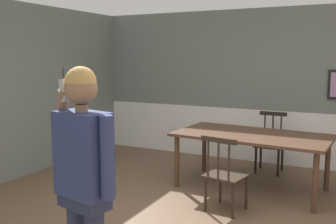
{
  "coord_description": "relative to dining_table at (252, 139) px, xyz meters",
  "views": [
    {
      "loc": [
        1.54,
        -3.63,
        1.83
      ],
      "look_at": [
        0.02,
        -0.6,
        1.35
      ],
      "focal_mm": 41.48,
      "sensor_mm": 36.0,
      "label": 1
    }
  ],
  "objects": [
    {
      "name": "dining_table",
      "position": [
        0.0,
        0.0,
        0.0
      ],
      "size": [
        2.13,
        1.23,
        0.78
      ],
      "rotation": [
        0.0,
        0.0,
        -0.07
      ],
      "color": "#4C3323",
      "rests_on": "ground_plane"
    },
    {
      "name": "person_figure",
      "position": [
        -0.4,
        -3.09,
        0.33
      ],
      "size": [
        0.56,
        0.31,
        1.77
      ],
      "rotation": [
        0.0,
        0.0,
        2.92
      ],
      "color": "#282E49",
      "rests_on": "ground_plane"
    },
    {
      "name": "chair_by_doorway",
      "position": [
        -0.07,
        -0.94,
        -0.25
      ],
      "size": [
        0.52,
        0.52,
        0.93
      ],
      "rotation": [
        0.0,
        0.0,
        -0.17
      ],
      "color": "#2D2319",
      "rests_on": "ground_plane"
    },
    {
      "name": "room_back_partition",
      "position": [
        -0.22,
        1.49,
        0.57
      ],
      "size": [
        6.23,
        0.17,
        2.64
      ],
      "color": "slate",
      "rests_on": "ground_plane"
    },
    {
      "name": "chair_near_window",
      "position": [
        0.06,
        0.94,
        -0.24
      ],
      "size": [
        0.44,
        0.44,
        0.95
      ],
      "rotation": [
        0.0,
        0.0,
        3.15
      ],
      "color": "black",
      "rests_on": "ground_plane"
    }
  ]
}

